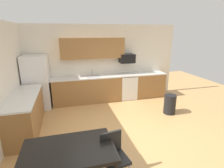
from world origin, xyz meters
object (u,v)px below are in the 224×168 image
Objects in this scene: chair_near_table at (113,154)px; refrigerator at (37,83)px; oven_range at (127,87)px; trash_bin at (170,104)px; dining_table at (69,152)px; microwave at (127,58)px.

refrigerator is at bearing 114.14° from chair_near_table.
oven_range is 1.80m from trash_bin.
refrigerator reaches higher than chair_near_table.
oven_range is at bearing 66.79° from chair_near_table.
chair_near_table is (0.71, -0.01, -0.16)m from dining_table.
microwave is at bearing 3.29° from refrigerator.
dining_table is (-2.25, -3.60, 0.21)m from oven_range.
oven_range is 0.65× the size of dining_table.
refrigerator reaches higher than microwave.
microwave is 0.39× the size of dining_table.
refrigerator is 2.05× the size of chair_near_table.
refrigerator reaches higher than trash_bin.
microwave is 4.14m from chair_near_table.
chair_near_table is at bearing -113.21° from oven_range.
chair_near_table is 3.11m from trash_bin.
refrigerator is 1.24× the size of dining_table.
chair_near_table reaches higher than dining_table.
oven_range is 1.07× the size of chair_near_table.
dining_table is 0.73m from chair_near_table.
trash_bin is at bearing -64.31° from microwave.
microwave is (0.00, 0.10, 1.05)m from oven_range.
microwave reaches higher than dining_table.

